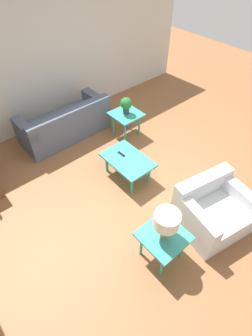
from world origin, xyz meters
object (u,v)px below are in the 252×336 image
armchair (212,210)px  side_table_plant (126,117)px  coffee_table (128,161)px  table_lamp (167,221)px  sofa (66,124)px  side_table_lamp (163,238)px  potted_plant (126,104)px

armchair → side_table_plant: armchair is taller
coffee_table → table_lamp: bearing=156.1°
sofa → armchair: armchair is taller
sofa → coffee_table: sofa is taller
coffee_table → side_table_lamp: side_table_lamp is taller
sofa → side_table_lamp: 3.35m
sofa → side_table_lamp: (-3.31, 0.47, 0.17)m
side_table_lamp → side_table_plant: bearing=-30.6°
coffee_table → side_table_plant: side_table_plant is taller
potted_plant → side_table_lamp: bearing=149.4°
sofa → table_lamp: table_lamp is taller
potted_plant → table_lamp: bearing=149.4°
side_table_lamp → potted_plant: 2.92m
side_table_lamp → table_lamp: (0.00, 0.00, 0.41)m
armchair → side_table_lamp: bearing=-174.7°
coffee_table → sofa: bearing=6.4°
side_table_lamp → armchair: bearing=-95.6°
coffee_table → potted_plant: (0.99, -0.81, 0.37)m
armchair → side_table_plant: (2.60, -0.48, 0.16)m
side_table_plant → table_lamp: 2.94m
sofa → armchair: size_ratio=1.66×
armchair → coffee_table: bearing=112.5°
side_table_plant → table_lamp: (-2.50, 1.48, 0.41)m
side_table_plant → potted_plant: bearing=135.0°
sofa → side_table_plant: 1.30m
sofa → side_table_plant: size_ratio=3.24×
side_table_plant → side_table_lamp: bearing=149.4°
sofa → table_lamp: 3.39m
armchair → coffee_table: (1.61, 0.33, 0.08)m
side_table_lamp → coffee_table: bearing=-23.9°
side_table_plant → armchair: bearing=169.6°
sofa → potted_plant: (-0.81, -1.01, 0.46)m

